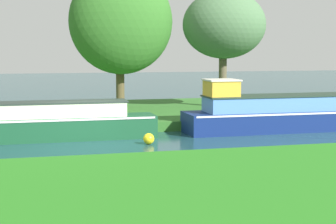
{
  "coord_description": "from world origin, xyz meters",
  "views": [
    {
      "loc": [
        -1.96,
        -18.46,
        3.27
      ],
      "look_at": [
        3.02,
        1.2,
        0.9
      ],
      "focal_mm": 56.38,
      "sensor_mm": 36.0,
      "label": 1
    }
  ],
  "objects_px": {
    "forest_narrowboat": "(12,123)",
    "willow_tree_centre": "(224,25)",
    "navy_barge": "(295,114)",
    "willow_tree_left": "(121,22)",
    "channel_buoy": "(149,139)",
    "mooring_post_far": "(219,110)"
  },
  "relations": [
    {
      "from": "mooring_post_far",
      "to": "channel_buoy",
      "type": "distance_m",
      "value": 4.9
    },
    {
      "from": "navy_barge",
      "to": "channel_buoy",
      "type": "xyz_separation_m",
      "value": [
        -6.58,
        -1.83,
        -0.48
      ]
    },
    {
      "from": "forest_narrowboat",
      "to": "mooring_post_far",
      "type": "relative_size",
      "value": 14.41
    },
    {
      "from": "forest_narrowboat",
      "to": "channel_buoy",
      "type": "distance_m",
      "value": 5.03
    },
    {
      "from": "navy_barge",
      "to": "channel_buoy",
      "type": "distance_m",
      "value": 6.84
    },
    {
      "from": "willow_tree_left",
      "to": "willow_tree_centre",
      "type": "xyz_separation_m",
      "value": [
        5.11,
        -0.72,
        -0.14
      ]
    },
    {
      "from": "mooring_post_far",
      "to": "channel_buoy",
      "type": "bearing_deg",
      "value": -139.71
    },
    {
      "from": "willow_tree_centre",
      "to": "forest_narrowboat",
      "type": "bearing_deg",
      "value": -151.18
    },
    {
      "from": "navy_barge",
      "to": "forest_narrowboat",
      "type": "relative_size",
      "value": 0.96
    },
    {
      "from": "willow_tree_centre",
      "to": "navy_barge",
      "type": "bearing_deg",
      "value": -79.03
    },
    {
      "from": "channel_buoy",
      "to": "willow_tree_left",
      "type": "bearing_deg",
      "value": 87.28
    },
    {
      "from": "willow_tree_centre",
      "to": "mooring_post_far",
      "type": "distance_m",
      "value": 5.97
    },
    {
      "from": "mooring_post_far",
      "to": "navy_barge",
      "type": "bearing_deg",
      "value": -24.66
    },
    {
      "from": "forest_narrowboat",
      "to": "willow_tree_centre",
      "type": "xyz_separation_m",
      "value": [
        10.16,
        5.59,
        3.86
      ]
    },
    {
      "from": "forest_narrowboat",
      "to": "channel_buoy",
      "type": "height_order",
      "value": "forest_narrowboat"
    },
    {
      "from": "navy_barge",
      "to": "willow_tree_left",
      "type": "height_order",
      "value": "willow_tree_left"
    },
    {
      "from": "mooring_post_far",
      "to": "channel_buoy",
      "type": "relative_size",
      "value": 1.86
    },
    {
      "from": "forest_narrowboat",
      "to": "willow_tree_centre",
      "type": "distance_m",
      "value": 12.22
    },
    {
      "from": "forest_narrowboat",
      "to": "willow_tree_centre",
      "type": "height_order",
      "value": "willow_tree_centre"
    },
    {
      "from": "navy_barge",
      "to": "willow_tree_left",
      "type": "bearing_deg",
      "value": 134.45
    },
    {
      "from": "forest_narrowboat",
      "to": "willow_tree_left",
      "type": "distance_m",
      "value": 9.02
    },
    {
      "from": "forest_narrowboat",
      "to": "willow_tree_left",
      "type": "bearing_deg",
      "value": 51.33
    }
  ]
}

